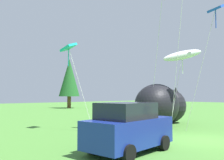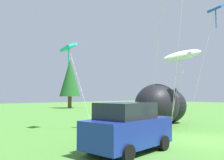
{
  "view_description": "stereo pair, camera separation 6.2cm",
  "coord_description": "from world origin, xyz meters",
  "px_view_note": "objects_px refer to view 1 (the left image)",
  "views": [
    {
      "loc": [
        -11.87,
        -6.63,
        2.33
      ],
      "look_at": [
        -1.22,
        5.65,
        3.27
      ],
      "focal_mm": 40.0,
      "sensor_mm": 36.0,
      "label": 1
    },
    {
      "loc": [
        -11.82,
        -6.67,
        2.33
      ],
      "look_at": [
        -1.22,
        5.65,
        3.27
      ],
      "focal_mm": 40.0,
      "sensor_mm": 36.0,
      "label": 2
    }
  ],
  "objects_px": {
    "kite_blue_box": "(215,11)",
    "kite_teal_diamond": "(69,49)",
    "kite_white_ghost": "(182,55)",
    "inflatable_cat": "(161,106)",
    "parked_car": "(129,128)"
  },
  "relations": [
    {
      "from": "inflatable_cat",
      "to": "kite_blue_box",
      "type": "relative_size",
      "value": 0.79
    },
    {
      "from": "kite_white_ghost",
      "to": "kite_teal_diamond",
      "type": "xyz_separation_m",
      "value": [
        -6.45,
        4.61,
        0.35
      ]
    },
    {
      "from": "parked_car",
      "to": "inflatable_cat",
      "type": "xyz_separation_m",
      "value": [
        8.13,
        4.67,
        0.45
      ]
    },
    {
      "from": "parked_car",
      "to": "kite_white_ghost",
      "type": "distance_m",
      "value": 9.41
    },
    {
      "from": "kite_blue_box",
      "to": "kite_white_ghost",
      "type": "bearing_deg",
      "value": 102.24
    },
    {
      "from": "kite_blue_box",
      "to": "kite_teal_diamond",
      "type": "bearing_deg",
      "value": 135.45
    },
    {
      "from": "parked_car",
      "to": "inflatable_cat",
      "type": "distance_m",
      "value": 9.39
    },
    {
      "from": "kite_blue_box",
      "to": "kite_teal_diamond",
      "type": "distance_m",
      "value": 10.02
    },
    {
      "from": "kite_blue_box",
      "to": "kite_white_ghost",
      "type": "xyz_separation_m",
      "value": [
        -0.48,
        2.22,
        -2.73
      ]
    },
    {
      "from": "inflatable_cat",
      "to": "kite_blue_box",
      "type": "bearing_deg",
      "value": -104.18
    },
    {
      "from": "inflatable_cat",
      "to": "kite_teal_diamond",
      "type": "height_order",
      "value": "kite_teal_diamond"
    },
    {
      "from": "parked_car",
      "to": "kite_blue_box",
      "type": "xyz_separation_m",
      "value": [
        8.51,
        0.47,
        6.83
      ]
    },
    {
      "from": "kite_teal_diamond",
      "to": "kite_blue_box",
      "type": "bearing_deg",
      "value": -44.55
    },
    {
      "from": "inflatable_cat",
      "to": "kite_blue_box",
      "type": "height_order",
      "value": "kite_blue_box"
    },
    {
      "from": "kite_blue_box",
      "to": "kite_teal_diamond",
      "type": "xyz_separation_m",
      "value": [
        -6.94,
        6.83,
        -2.38
      ]
    }
  ]
}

